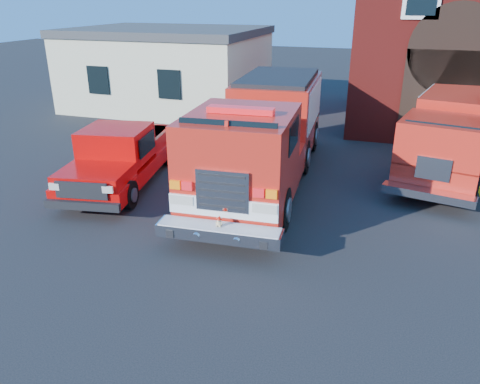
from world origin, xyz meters
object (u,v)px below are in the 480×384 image
(pickup_truck, at_px, (121,156))
(secondary_truck, at_px, (453,131))
(side_building, at_px, (169,67))
(fire_engine, at_px, (264,133))

(pickup_truck, height_order, secondary_truck, secondary_truck)
(side_building, xyz_separation_m, secondary_truck, (14.61, -6.75, -0.74))
(fire_engine, height_order, secondary_truck, fire_engine)
(pickup_truck, bearing_deg, secondary_truck, 24.91)
(fire_engine, distance_m, pickup_truck, 4.88)
(fire_engine, bearing_deg, pickup_truck, -159.04)
(side_building, bearing_deg, fire_engine, -49.73)
(side_building, bearing_deg, secondary_truck, -24.81)
(fire_engine, relative_size, pickup_truck, 1.67)
(side_building, height_order, fire_engine, side_building)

